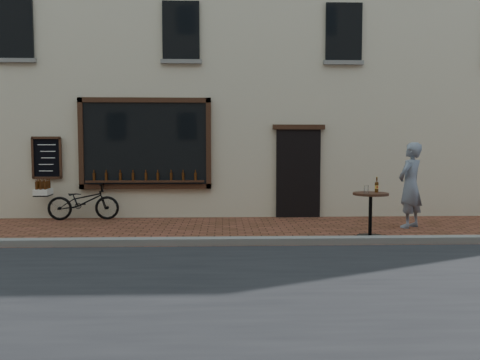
{
  "coord_description": "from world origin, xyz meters",
  "views": [
    {
      "loc": [
        0.02,
        -8.18,
        1.76
      ],
      "look_at": [
        0.36,
        1.2,
        1.1
      ],
      "focal_mm": 35.0,
      "sensor_mm": 36.0,
      "label": 1
    }
  ],
  "objects": [
    {
      "name": "ground",
      "position": [
        0.0,
        0.0,
        0.0
      ],
      "size": [
        90.0,
        90.0,
        0.0
      ],
      "primitive_type": "plane",
      "color": "#582F1C",
      "rests_on": "ground"
    },
    {
      "name": "kerb",
      "position": [
        0.0,
        0.2,
        0.06
      ],
      "size": [
        90.0,
        0.25,
        0.12
      ],
      "primitive_type": "cube",
      "color": "slate",
      "rests_on": "ground"
    },
    {
      "name": "bistro_table",
      "position": [
        2.89,
        0.76,
        0.63
      ],
      "size": [
        0.68,
        0.68,
        1.17
      ],
      "color": "black",
      "rests_on": "ground"
    },
    {
      "name": "pedestrian",
      "position": [
        4.11,
        1.85,
        0.93
      ],
      "size": [
        0.81,
        0.77,
        1.86
      ],
      "primitive_type": "imported",
      "rotation": [
        0.0,
        0.0,
        3.82
      ],
      "color": "slate",
      "rests_on": "ground"
    },
    {
      "name": "shop_building",
      "position": [
        0.0,
        6.5,
        5.0
      ],
      "size": [
        28.0,
        6.2,
        10.0
      ],
      "color": "beige",
      "rests_on": "ground"
    },
    {
      "name": "cargo_bicycle",
      "position": [
        -3.4,
        3.2,
        0.45
      ],
      "size": [
        1.98,
        0.71,
        0.95
      ],
      "rotation": [
        0.0,
        0.0,
        1.64
      ],
      "color": "black",
      "rests_on": "ground"
    }
  ]
}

